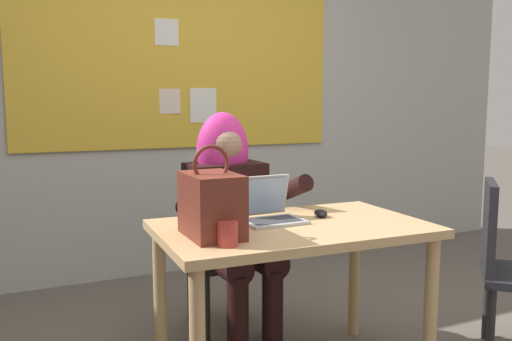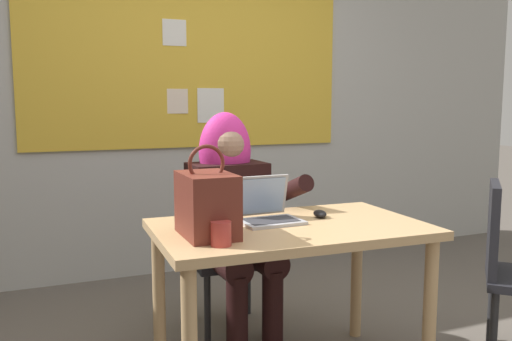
{
  "view_description": "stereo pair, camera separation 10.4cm",
  "coord_description": "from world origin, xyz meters",
  "px_view_note": "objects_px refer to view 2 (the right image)",
  "views": [
    {
      "loc": [
        -1.19,
        -1.97,
        1.28
      ],
      "look_at": [
        -0.08,
        0.43,
        0.95
      ],
      "focal_mm": 37.52,
      "sensor_mm": 36.0,
      "label": 1
    },
    {
      "loc": [
        -1.09,
        -2.01,
        1.28
      ],
      "look_at": [
        -0.08,
        0.43,
        0.95
      ],
      "focal_mm": 37.52,
      "sensor_mm": 36.0,
      "label": 2
    }
  ],
  "objects_px": {
    "desk_main": "(290,247)",
    "laptop": "(267,211)",
    "computer_mouse": "(320,214)",
    "person_costumed": "(232,206)",
    "chair_at_desk": "(225,241)",
    "handbag": "(207,204)",
    "coffee_mug": "(221,234)"
  },
  "relations": [
    {
      "from": "person_costumed",
      "to": "handbag",
      "type": "distance_m",
      "value": 0.75
    },
    {
      "from": "chair_at_desk",
      "to": "computer_mouse",
      "type": "distance_m",
      "value": 0.74
    },
    {
      "from": "laptop",
      "to": "computer_mouse",
      "type": "xyz_separation_m",
      "value": [
        0.27,
        -0.02,
        -0.03
      ]
    },
    {
      "from": "computer_mouse",
      "to": "person_costumed",
      "type": "bearing_deg",
      "value": 133.15
    },
    {
      "from": "desk_main",
      "to": "handbag",
      "type": "bearing_deg",
      "value": -172.95
    },
    {
      "from": "desk_main",
      "to": "laptop",
      "type": "distance_m",
      "value": 0.19
    },
    {
      "from": "desk_main",
      "to": "handbag",
      "type": "distance_m",
      "value": 0.47
    },
    {
      "from": "person_costumed",
      "to": "laptop",
      "type": "xyz_separation_m",
      "value": [
        -0.01,
        -0.49,
        0.06
      ]
    },
    {
      "from": "computer_mouse",
      "to": "laptop",
      "type": "bearing_deg",
      "value": -167.61
    },
    {
      "from": "desk_main",
      "to": "person_costumed",
      "type": "xyz_separation_m",
      "value": [
        -0.06,
        0.6,
        0.08
      ]
    },
    {
      "from": "handbag",
      "to": "computer_mouse",
      "type": "bearing_deg",
      "value": 12.79
    },
    {
      "from": "laptop",
      "to": "chair_at_desk",
      "type": "bearing_deg",
      "value": 87.23
    },
    {
      "from": "chair_at_desk",
      "to": "laptop",
      "type": "height_order",
      "value": "laptop"
    },
    {
      "from": "coffee_mug",
      "to": "laptop",
      "type": "bearing_deg",
      "value": 44.04
    },
    {
      "from": "laptop",
      "to": "coffee_mug",
      "type": "relative_size",
      "value": 2.98
    },
    {
      "from": "handbag",
      "to": "desk_main",
      "type": "bearing_deg",
      "value": 7.05
    },
    {
      "from": "desk_main",
      "to": "coffee_mug",
      "type": "bearing_deg",
      "value": -151.39
    },
    {
      "from": "desk_main",
      "to": "handbag",
      "type": "xyz_separation_m",
      "value": [
        -0.4,
        -0.05,
        0.24
      ]
    },
    {
      "from": "desk_main",
      "to": "laptop",
      "type": "height_order",
      "value": "laptop"
    },
    {
      "from": "computer_mouse",
      "to": "coffee_mug",
      "type": "height_order",
      "value": "coffee_mug"
    },
    {
      "from": "laptop",
      "to": "handbag",
      "type": "height_order",
      "value": "handbag"
    },
    {
      "from": "person_costumed",
      "to": "chair_at_desk",
      "type": "bearing_deg",
      "value": 177.06
    },
    {
      "from": "laptop",
      "to": "coffee_mug",
      "type": "distance_m",
      "value": 0.46
    },
    {
      "from": "laptop",
      "to": "coffee_mug",
      "type": "bearing_deg",
      "value": -137.89
    },
    {
      "from": "desk_main",
      "to": "coffee_mug",
      "type": "distance_m",
      "value": 0.48
    },
    {
      "from": "desk_main",
      "to": "chair_at_desk",
      "type": "bearing_deg",
      "value": 94.59
    },
    {
      "from": "person_costumed",
      "to": "handbag",
      "type": "relative_size",
      "value": 3.25
    },
    {
      "from": "person_costumed",
      "to": "computer_mouse",
      "type": "distance_m",
      "value": 0.58
    },
    {
      "from": "handbag",
      "to": "coffee_mug",
      "type": "bearing_deg",
      "value": -89.24
    },
    {
      "from": "desk_main",
      "to": "person_costumed",
      "type": "distance_m",
      "value": 0.61
    },
    {
      "from": "desk_main",
      "to": "chair_at_desk",
      "type": "height_order",
      "value": "chair_at_desk"
    },
    {
      "from": "person_costumed",
      "to": "coffee_mug",
      "type": "bearing_deg",
      "value": -24.6
    }
  ]
}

